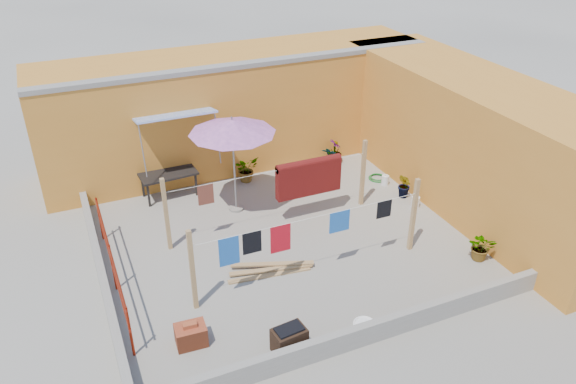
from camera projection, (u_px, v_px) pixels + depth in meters
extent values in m
plane|color=#9E998E|center=(285.00, 242.00, 13.06)|extent=(80.00, 80.00, 0.00)
cube|color=#C77D2B|center=(236.00, 107.00, 16.21)|extent=(11.00, 2.40, 3.20)
cube|color=gray|center=(247.00, 64.00, 14.61)|extent=(11.00, 0.35, 0.12)
cube|color=#2D51B2|center=(175.00, 115.00, 13.92)|extent=(2.00, 0.79, 0.22)
cylinder|color=gray|center=(143.00, 151.00, 13.61)|extent=(0.03, 0.30, 1.28)
cylinder|color=gray|center=(218.00, 139.00, 14.27)|extent=(0.03, 0.30, 1.28)
cube|color=#C77D2B|center=(474.00, 142.00, 14.09)|extent=(2.40, 9.00, 3.20)
cube|color=gray|center=(363.00, 335.00, 10.09)|extent=(8.30, 0.16, 0.44)
cube|color=gray|center=(102.00, 278.00, 11.53)|extent=(0.16, 7.30, 0.44)
cylinder|color=maroon|center=(130.00, 332.00, 9.69)|extent=(0.05, 0.05, 1.10)
cylinder|color=maroon|center=(113.00, 267.00, 11.29)|extent=(0.05, 0.05, 1.10)
cylinder|color=maroon|center=(100.00, 219.00, 12.89)|extent=(0.05, 0.05, 1.10)
cylinder|color=maroon|center=(109.00, 247.00, 11.04)|extent=(0.04, 4.20, 0.04)
cylinder|color=maroon|center=(113.00, 265.00, 11.26)|extent=(0.04, 4.20, 0.04)
cube|color=tan|center=(192.00, 270.00, 10.63)|extent=(0.09, 0.09, 1.80)
cube|color=tan|center=(413.00, 215.00, 12.37)|extent=(0.09, 0.09, 1.80)
cube|color=tan|center=(363.00, 173.00, 14.13)|extent=(0.09, 0.09, 1.80)
cube|color=tan|center=(166.00, 215.00, 12.39)|extent=(0.09, 0.09, 1.80)
cylinder|color=silver|center=(312.00, 218.00, 11.23)|extent=(5.00, 0.01, 0.01)
cylinder|color=silver|center=(271.00, 172.00, 12.99)|extent=(5.00, 0.01, 0.01)
cube|color=#530F0D|center=(309.00, 178.00, 13.52)|extent=(1.66, 0.22, 0.86)
cube|color=black|center=(316.00, 173.00, 13.53)|extent=(0.33, 0.02, 0.52)
cube|color=brown|center=(206.00, 195.00, 12.56)|extent=(0.36, 0.02, 0.50)
cube|color=#2059AD|center=(229.00, 251.00, 10.77)|extent=(0.41, 0.02, 0.63)
cube|color=black|center=(252.00, 242.00, 10.90)|extent=(0.39, 0.02, 0.49)
cube|color=#B60E1B|center=(281.00, 238.00, 11.14)|extent=(0.43, 0.02, 0.62)
cube|color=#2059AD|center=(340.00, 221.00, 11.57)|extent=(0.46, 0.02, 0.49)
cube|color=black|center=(384.00, 209.00, 11.93)|extent=(0.35, 0.02, 0.41)
cylinder|color=gray|center=(236.00, 208.00, 14.32)|extent=(0.38, 0.38, 0.06)
cylinder|color=gray|center=(234.00, 167.00, 13.74)|extent=(0.05, 0.05, 2.41)
cone|color=#D171BA|center=(232.00, 126.00, 13.22)|extent=(2.28, 2.28, 0.33)
cylinder|color=gray|center=(232.00, 119.00, 13.12)|extent=(0.04, 0.04, 0.10)
cube|color=black|center=(168.00, 174.00, 14.62)|extent=(1.50, 0.83, 0.05)
cube|color=black|center=(149.00, 196.00, 14.31)|extent=(0.05, 0.05, 0.64)
cube|color=black|center=(143.00, 186.00, 14.76)|extent=(0.05, 0.05, 0.64)
cube|color=black|center=(196.00, 185.00, 14.82)|extent=(0.05, 0.05, 0.64)
cube|color=black|center=(189.00, 175.00, 15.27)|extent=(0.05, 0.05, 0.64)
cube|color=#9F4224|center=(191.00, 335.00, 10.10)|extent=(0.58, 0.44, 0.40)
cube|color=#9D5125|center=(190.00, 325.00, 9.98)|extent=(0.26, 0.14, 0.08)
cube|color=tan|center=(270.00, 275.00, 11.93)|extent=(1.80, 0.35, 0.04)
cube|color=tan|center=(271.00, 269.00, 12.03)|extent=(1.79, 0.51, 0.04)
cube|color=tan|center=(272.00, 264.00, 12.14)|extent=(1.73, 0.74, 0.04)
cube|color=black|center=(289.00, 340.00, 9.93)|extent=(0.62, 0.45, 0.49)
cube|color=black|center=(289.00, 329.00, 9.81)|extent=(0.52, 0.34, 0.04)
cylinder|color=white|center=(364.00, 325.00, 10.58)|extent=(0.42, 0.42, 0.05)
torus|color=white|center=(364.00, 324.00, 10.57)|extent=(0.44, 0.44, 0.05)
cylinder|color=white|center=(415.00, 202.00, 14.36)|extent=(0.21, 0.21, 0.29)
cylinder|color=white|center=(416.00, 196.00, 14.28)|extent=(0.06, 0.06, 0.05)
cylinder|color=white|center=(385.00, 180.00, 15.42)|extent=(0.20, 0.20, 0.27)
cylinder|color=white|center=(386.00, 175.00, 15.35)|extent=(0.05, 0.05, 0.05)
torus|color=#176820|center=(377.00, 178.00, 15.77)|extent=(0.50, 0.50, 0.04)
torus|color=#176820|center=(378.00, 177.00, 15.75)|extent=(0.43, 0.43, 0.04)
imported|color=#265F1B|center=(246.00, 169.00, 15.52)|extent=(0.80, 0.75, 0.72)
imported|color=#265F1B|center=(335.00, 152.00, 16.48)|extent=(0.52, 0.52, 0.74)
imported|color=#265F1B|center=(329.00, 160.00, 15.87)|extent=(0.51, 0.53, 0.84)
imported|color=#265F1B|center=(405.00, 186.00, 14.68)|extent=(0.38, 0.44, 0.71)
imported|color=#265F1B|center=(482.00, 247.00, 12.30)|extent=(0.78, 0.77, 0.65)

